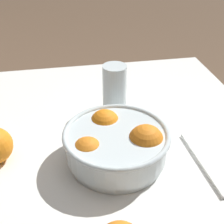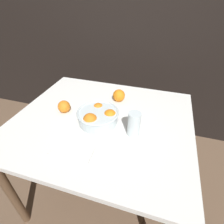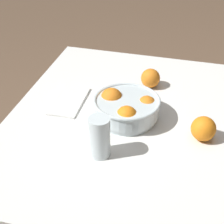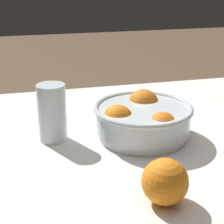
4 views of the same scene
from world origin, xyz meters
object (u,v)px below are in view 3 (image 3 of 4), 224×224
at_px(orange_loose_front, 203,129).
at_px(fruit_bowl, 126,108).
at_px(orange_loose_near_bowl, 150,78).
at_px(juice_glass, 100,138).

bearing_deg(orange_loose_front, fruit_bowl, -100.05).
bearing_deg(orange_loose_front, orange_loose_near_bowl, -141.83).
relative_size(fruit_bowl, orange_loose_near_bowl, 3.09).
distance_m(fruit_bowl, orange_loose_near_bowl, 0.25).
bearing_deg(orange_loose_near_bowl, orange_loose_front, 38.17).
xyz_separation_m(fruit_bowl, orange_loose_front, (0.05, 0.27, -0.00)).
height_order(fruit_bowl, juice_glass, juice_glass).
xyz_separation_m(juice_glass, orange_loose_front, (-0.16, 0.31, -0.02)).
height_order(fruit_bowl, orange_loose_near_bowl, fruit_bowl).
height_order(orange_loose_near_bowl, orange_loose_front, orange_loose_front).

